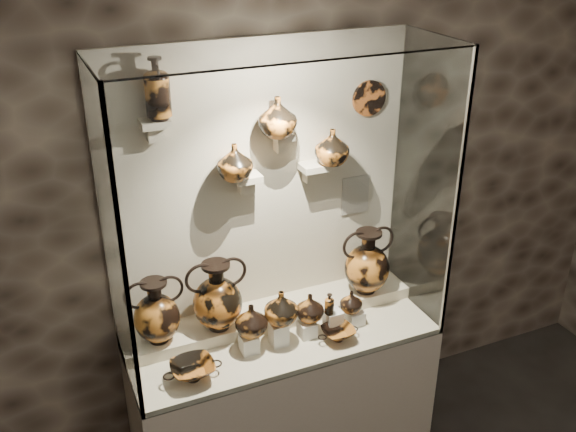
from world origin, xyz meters
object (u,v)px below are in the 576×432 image
object	(u,v)px
jug_e	(351,301)
ovoid_vase_a	(235,162)
jug_a	(251,320)
jug_c	(310,307)
lekythos_tall	(157,85)
amphora_left	(156,311)
amphora_right	(367,261)
ovoid_vase_b	(277,117)
jug_b	(281,307)
ovoid_vase_c	(332,147)
amphora_mid	(217,296)
kylix_left	(193,370)
lekythos_small	(329,303)
kylix_right	(338,333)

from	to	relation	value
jug_e	ovoid_vase_a	distance (m)	1.04
ovoid_vase_a	jug_a	bearing A→B (deg)	-99.18
jug_c	lekythos_tall	bearing A→B (deg)	156.74
amphora_left	ovoid_vase_a	size ratio (longest dim) A/B	1.91
amphora_right	lekythos_tall	distance (m)	1.59
lekythos_tall	jug_c	bearing A→B (deg)	-29.44
ovoid_vase_b	jug_b	bearing A→B (deg)	-131.22
ovoid_vase_b	ovoid_vase_c	xyz separation A→B (m)	(0.32, 0.00, -0.21)
amphora_mid	kylix_left	xyz separation A→B (m)	(-0.23, -0.28, -0.21)
amphora_left	ovoid_vase_c	size ratio (longest dim) A/B	1.86
jug_b	ovoid_vase_a	bearing A→B (deg)	141.05
ovoid_vase_c	amphora_left	bearing A→B (deg)	-161.48
amphora_mid	kylix_left	bearing A→B (deg)	-131.40
amphora_left	lekythos_small	size ratio (longest dim) A/B	2.52
amphora_right	jug_e	world-z (taller)	amphora_right
amphora_left	jug_c	distance (m)	0.82
jug_c	kylix_left	size ratio (longest dim) A/B	0.57
jug_a	lekythos_small	size ratio (longest dim) A/B	1.26
jug_a	lekythos_tall	bearing A→B (deg)	134.40
amphora_right	kylix_left	world-z (taller)	amphora_right
jug_e	kylix_left	world-z (taller)	jug_e
lekythos_small	ovoid_vase_c	bearing A→B (deg)	65.29
jug_b	ovoid_vase_c	size ratio (longest dim) A/B	0.98
jug_b	ovoid_vase_b	size ratio (longest dim) A/B	0.94
amphora_right	kylix_left	xyz separation A→B (m)	(-1.14, -0.28, -0.21)
ovoid_vase_b	ovoid_vase_c	bearing A→B (deg)	-20.34
jug_b	ovoid_vase_a	distance (m)	0.81
jug_a	jug_b	xyz separation A→B (m)	(0.17, -0.00, 0.04)
kylix_right	ovoid_vase_a	bearing A→B (deg)	126.46
amphora_right	jug_a	xyz separation A→B (m)	(-0.79, -0.18, -0.08)
jug_b	ovoid_vase_a	world-z (taller)	ovoid_vase_a
jug_a	jug_b	distance (m)	0.17
amphora_left	kylix_left	world-z (taller)	amphora_left
ovoid_vase_a	ovoid_vase_b	distance (m)	0.31
jug_a	ovoid_vase_b	distance (m)	1.06
amphora_right	ovoid_vase_b	world-z (taller)	ovoid_vase_b
lekythos_small	lekythos_tall	size ratio (longest dim) A/B	0.44
jug_e	jug_a	bearing A→B (deg)	-154.91
jug_e	lekythos_small	world-z (taller)	lekythos_small
amphora_right	jug_c	xyz separation A→B (m)	(-0.45, -0.17, -0.10)
jug_c	lekythos_small	world-z (taller)	lekythos_small
amphora_right	ovoid_vase_b	xyz separation A→B (m)	(-0.54, 0.06, 0.92)
jug_a	ovoid_vase_a	size ratio (longest dim) A/B	0.95
amphora_mid	amphora_right	world-z (taller)	amphora_mid
kylix_right	lekythos_tall	xyz separation A→B (m)	(-0.79, 0.38, 1.35)
ovoid_vase_c	kylix_left	bearing A→B (deg)	-144.02
amphora_right	lekythos_small	xyz separation A→B (m)	(-0.35, -0.20, -0.08)
amphora_right	kylix_right	distance (m)	0.49
jug_b	lekythos_tall	size ratio (longest dim) A/B	0.59
ovoid_vase_b	jug_c	bearing A→B (deg)	-90.21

